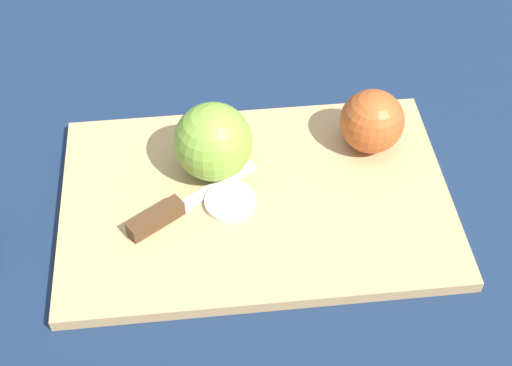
# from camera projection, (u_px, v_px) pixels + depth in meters

# --- Properties ---
(ground_plane) EXTENTS (4.00, 4.00, 0.00)m
(ground_plane) POSITION_uv_depth(u_px,v_px,m) (256.00, 204.00, 0.77)
(ground_plane) COLOR #14233D
(cutting_board) EXTENTS (0.43, 0.29, 0.01)m
(cutting_board) POSITION_uv_depth(u_px,v_px,m) (256.00, 200.00, 0.77)
(cutting_board) COLOR tan
(cutting_board) RESTS_ON ground_plane
(apple_half_left) EXTENTS (0.07, 0.07, 0.07)m
(apple_half_left) POSITION_uv_depth(u_px,v_px,m) (372.00, 121.00, 0.79)
(apple_half_left) COLOR #AD4C1E
(apple_half_left) RESTS_ON cutting_board
(apple_half_right) EXTENTS (0.08, 0.08, 0.08)m
(apple_half_right) POSITION_uv_depth(u_px,v_px,m) (213.00, 142.00, 0.75)
(apple_half_right) COLOR olive
(apple_half_right) RESTS_ON cutting_board
(knife) EXTENTS (0.14, 0.11, 0.02)m
(knife) POSITION_uv_depth(u_px,v_px,m) (167.00, 213.00, 0.73)
(knife) COLOR silver
(knife) RESTS_ON cutting_board
(apple_slice) EXTENTS (0.05, 0.05, 0.01)m
(apple_slice) POSITION_uv_depth(u_px,v_px,m) (230.00, 201.00, 0.75)
(apple_slice) COLOR beige
(apple_slice) RESTS_ON cutting_board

